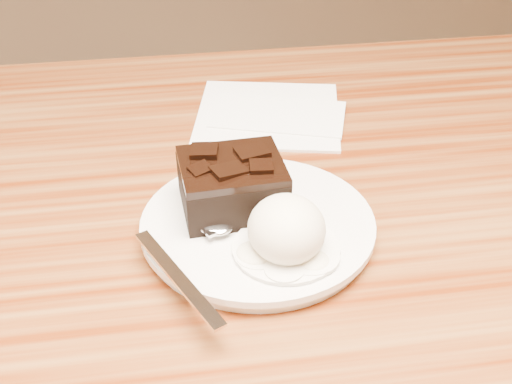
{
  "coord_description": "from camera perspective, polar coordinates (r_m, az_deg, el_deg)",
  "views": [
    {
      "loc": [
        0.04,
        -0.47,
        1.12
      ],
      "look_at": [
        0.12,
        -0.01,
        0.79
      ],
      "focal_mm": 46.27,
      "sensor_mm": 36.0,
      "label": 1
    }
  ],
  "objects": [
    {
      "name": "crumb_b",
      "position": [
        0.57,
        3.35,
        -3.01
      ],
      "size": [
        0.01,
        0.01,
        0.0
      ],
      "primitive_type": "cube",
      "rotation": [
        0.0,
        0.0,
        0.45
      ],
      "color": "black",
      "rests_on": "plate"
    },
    {
      "name": "plate",
      "position": [
        0.59,
        0.15,
        -3.09
      ],
      "size": [
        0.21,
        0.21,
        0.02
      ],
      "primitive_type": "cylinder",
      "color": "silver",
      "rests_on": "dining_table"
    },
    {
      "name": "crumb_a",
      "position": [
        0.56,
        1.17,
        -3.55
      ],
      "size": [
        0.01,
        0.01,
        0.0
      ],
      "primitive_type": "cube",
      "rotation": [
        0.0,
        0.0,
        0.86
      ],
      "color": "black",
      "rests_on": "plate"
    },
    {
      "name": "spoon",
      "position": [
        0.57,
        -3.86,
        -2.55
      ],
      "size": [
        0.11,
        0.19,
        0.01
      ],
      "primitive_type": null,
      "rotation": [
        0.0,
        0.0,
        0.44
      ],
      "color": "silver",
      "rests_on": "plate"
    },
    {
      "name": "melt_puddle",
      "position": [
        0.55,
        2.6,
        -4.96
      ],
      "size": [
        0.09,
        0.09,
        0.0
      ],
      "primitive_type": "cylinder",
      "color": "white",
      "rests_on": "plate"
    },
    {
      "name": "brownie",
      "position": [
        0.58,
        -2.07,
        0.35
      ],
      "size": [
        0.09,
        0.08,
        0.04
      ],
      "primitive_type": "cube",
      "rotation": [
        0.0,
        0.0,
        0.06
      ],
      "color": "black",
      "rests_on": "plate"
    },
    {
      "name": "ice_cream_scoop",
      "position": [
        0.53,
        2.66,
        -3.2
      ],
      "size": [
        0.06,
        0.07,
        0.05
      ],
      "primitive_type": "ellipsoid",
      "color": "#ECE4C7",
      "rests_on": "plate"
    },
    {
      "name": "crumb_c",
      "position": [
        0.56,
        -4.27,
        -3.55
      ],
      "size": [
        0.01,
        0.01,
        0.0
      ],
      "primitive_type": "cube",
      "rotation": [
        0.0,
        0.0,
        0.5
      ],
      "color": "black",
      "rests_on": "plate"
    },
    {
      "name": "napkin",
      "position": [
        0.78,
        1.05,
        6.86
      ],
      "size": [
        0.2,
        0.2,
        0.01
      ],
      "primitive_type": "cube",
      "rotation": [
        0.0,
        0.0,
        -0.22
      ],
      "color": "white",
      "rests_on": "dining_table"
    }
  ]
}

